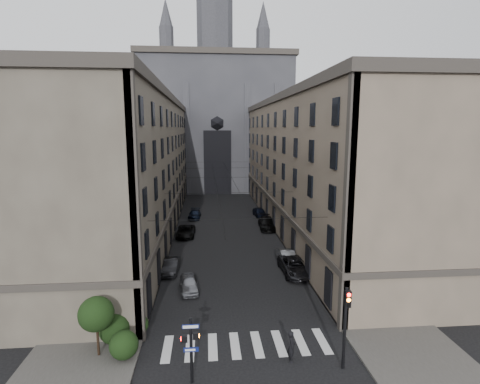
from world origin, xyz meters
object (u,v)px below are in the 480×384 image
object	(u,v)px
car_left_midfar	(186,231)
car_right_midnear	(295,266)
car_right_midfar	(267,223)
pedestrian	(291,346)
traffic_light_right	(346,319)
car_right_far	(260,212)
car_left_midnear	(171,266)
car_left_far	(195,214)
pedestrian_signal_left	(191,345)
car_left_near	(189,284)
gothic_tower	(216,114)
car_right_near	(287,258)

from	to	relation	value
car_left_midfar	car_right_midnear	xyz separation A→B (m)	(11.58, -14.31, 0.08)
car_right_midfar	pedestrian	xyz separation A→B (m)	(-3.57, -31.13, 0.17)
traffic_light_right	car_right_far	bearing A→B (deg)	89.15
car_right_midnear	car_right_midfar	size ratio (longest dim) A/B	1.00
car_left_midnear	car_left_midfar	size ratio (longest dim) A/B	0.81
car_right_far	car_right_midfar	bearing A→B (deg)	-95.67
car_left_midfar	traffic_light_right	bearing A→B (deg)	-67.60
car_left_midfar	pedestrian	distance (m)	29.37
car_left_far	car_right_midfar	world-z (taller)	car_right_midfar
pedestrian_signal_left	car_left_near	world-z (taller)	pedestrian_signal_left
car_left_midfar	car_left_far	xyz separation A→B (m)	(0.88, 10.30, -0.06)
car_left_midnear	car_left_far	distance (m)	23.14
car_left_midfar	gothic_tower	bearing A→B (deg)	84.85
car_left_near	car_left_midnear	size ratio (longest dim) A/B	0.95
car_right_midfar	car_right_midnear	bearing A→B (deg)	-87.61
pedestrian_signal_left	car_left_near	distance (m)	12.56
car_left_near	car_right_near	bearing A→B (deg)	22.46
car_left_far	pedestrian_signal_left	bearing A→B (deg)	-85.34
car_right_midfar	pedestrian	size ratio (longest dim) A/B	2.86
pedestrian_signal_left	car_right_midfar	world-z (taller)	pedestrian_signal_left
car_left_midfar	car_left_near	bearing A→B (deg)	-84.22
gothic_tower	car_left_midfar	world-z (taller)	gothic_tower
car_left_far	car_right_near	bearing A→B (deg)	-61.02
traffic_light_right	car_left_near	world-z (taller)	traffic_light_right
car_left_midfar	car_right_midnear	size ratio (longest dim) A/B	0.90
gothic_tower	car_right_midnear	bearing A→B (deg)	-83.90
pedestrian_signal_left	car_right_far	size ratio (longest dim) A/B	0.92
pedestrian_signal_left	gothic_tower	bearing A→B (deg)	87.26
gothic_tower	car_left_midfar	size ratio (longest dim) A/B	11.29
car_left_midnear	gothic_tower	bearing A→B (deg)	86.52
car_left_midnear	car_right_midnear	size ratio (longest dim) A/B	0.73
gothic_tower	traffic_light_right	bearing A→B (deg)	-85.62
pedestrian_signal_left	car_left_far	distance (m)	40.10
pedestrian_signal_left	car_left_midfar	xyz separation A→B (m)	(-1.87, 29.76, -1.61)
traffic_light_right	car_right_midnear	bearing A→B (deg)	87.71
car_left_midnear	car_right_midnear	xyz separation A→B (m)	(12.39, -1.53, 0.11)
traffic_light_right	car_left_midfar	xyz separation A→B (m)	(-10.98, 29.34, -2.57)
car_left_midfar	car_right_midnear	distance (m)	18.41
car_left_far	car_right_midnear	world-z (taller)	car_right_midnear
car_right_midfar	car_right_far	distance (m)	7.69
car_left_far	pedestrian	bearing A→B (deg)	-76.28
gothic_tower	car_left_far	distance (m)	37.81
car_left_far	gothic_tower	bearing A→B (deg)	85.57
traffic_light_right	car_right_midfar	world-z (taller)	traffic_light_right
car_left_near	car_right_midnear	distance (m)	10.83
car_right_near	car_right_midfar	distance (m)	14.42
car_left_far	car_right_near	size ratio (longest dim) A/B	1.03
car_left_midnear	car_left_midfar	xyz separation A→B (m)	(0.80, 12.78, 0.03)
traffic_light_right	pedestrian	world-z (taller)	traffic_light_right
car_right_midnear	traffic_light_right	bearing A→B (deg)	-93.20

